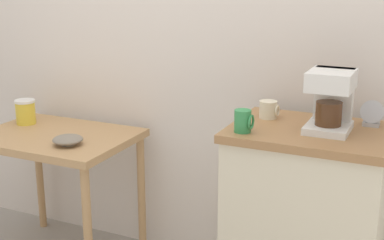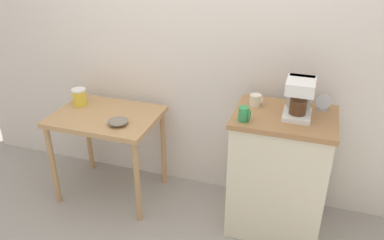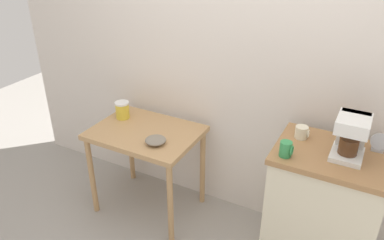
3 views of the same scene
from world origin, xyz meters
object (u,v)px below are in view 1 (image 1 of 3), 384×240
Objects in this scene: coffee_maker at (331,98)px; mug_small_cream at (269,110)px; canister_enamel at (25,112)px; bowl_stoneware at (68,140)px; table_clock at (372,115)px; mug_tall_green at (243,121)px.

mug_small_cream is (-0.29, 0.07, -0.10)m from coffee_maker.
mug_small_cream is at bearing 0.53° from canister_enamel.
coffee_maker reaches higher than bowl_stoneware.
canister_enamel is 1.23× the size of table_clock.
coffee_maker is (1.73, -0.06, 0.27)m from canister_enamel.
mug_small_cream is (0.97, 0.23, 0.21)m from bowl_stoneware.
table_clock is (0.45, 0.06, 0.01)m from mug_small_cream.
mug_tall_green is at bearing -150.02° from coffee_maker.
bowl_stoneware is at bearing -166.46° from mug_small_cream.
coffee_maker is 0.38m from mug_tall_green.
table_clock is (1.42, 0.30, 0.22)m from bowl_stoneware.
mug_small_cream reaches higher than bowl_stoneware.
coffee_maker is 2.93× the size of mug_small_cream.
table_clock is (1.88, 0.08, 0.18)m from canister_enamel.
mug_small_cream is 0.45m from table_clock.
bowl_stoneware is at bearing -168.22° from table_clock.
canister_enamel is at bearing -179.47° from mug_small_cream.
canister_enamel is 0.54× the size of coffee_maker.
mug_tall_green reaches higher than mug_small_cream.
bowl_stoneware is 0.97m from mug_tall_green.
mug_small_cream is (1.44, 0.01, 0.17)m from canister_enamel.
bowl_stoneware is 1.31m from coffee_maker.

